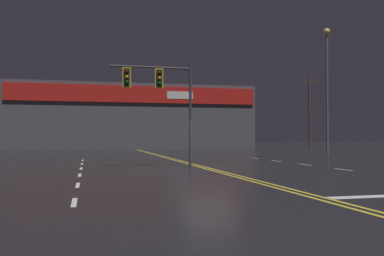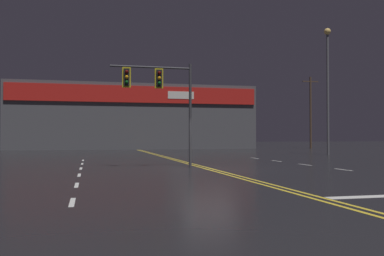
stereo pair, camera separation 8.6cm
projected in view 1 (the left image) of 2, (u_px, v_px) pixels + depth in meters
name	position (u px, v px, depth m)	size (l,w,h in m)	color
ground_plane	(210.00, 169.00, 20.04)	(200.00, 200.00, 0.00)	black
road_markings	(252.00, 172.00, 18.29)	(17.48, 60.00, 0.01)	gold
traffic_signal_median	(158.00, 88.00, 21.13)	(4.07, 0.36, 5.20)	#38383D
streetlight_near_left	(327.00, 75.00, 35.76)	(0.56, 0.56, 10.62)	#59595E
building_backdrop	(132.00, 118.00, 55.28)	(30.02, 10.23, 7.92)	#4C4C51
utility_pole_row	(136.00, 108.00, 49.90)	(46.40, 0.26, 9.49)	#4C3828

